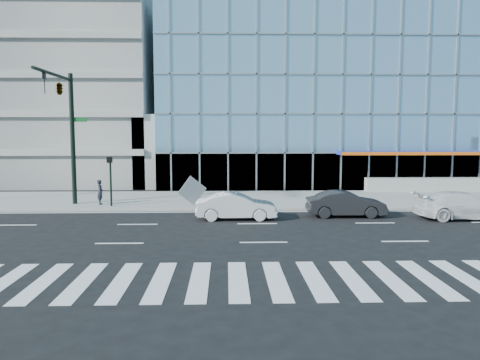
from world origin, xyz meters
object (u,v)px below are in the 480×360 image
(white_suv, at_px, (463,205))
(pedestrian, at_px, (100,192))
(tilted_panel, at_px, (192,191))
(dark_sedan, at_px, (346,204))
(white_sedan, at_px, (236,206))
(traffic_signal, at_px, (63,105))
(ped_signal_post, at_px, (110,173))

(white_suv, xyz_separation_m, pedestrian, (-20.29, 4.69, 0.19))
(tilted_panel, bearing_deg, dark_sedan, -42.01)
(white_sedan, bearing_deg, dark_sedan, -84.10)
(traffic_signal, relative_size, white_sedan, 1.88)
(dark_sedan, xyz_separation_m, tilted_panel, (-8.58, 3.15, 0.36))
(white_suv, bearing_deg, ped_signal_post, 78.61)
(traffic_signal, bearing_deg, pedestrian, 32.85)
(traffic_signal, height_order, white_sedan, traffic_signal)
(pedestrian, bearing_deg, traffic_signal, 110.61)
(pedestrian, bearing_deg, dark_sedan, -117.13)
(dark_sedan, xyz_separation_m, pedestrian, (-14.29, 3.80, 0.21))
(ped_signal_post, bearing_deg, tilted_panel, 0.66)
(ped_signal_post, relative_size, pedestrian, 1.96)
(pedestrian, height_order, tilted_panel, tilted_panel)
(white_sedan, height_order, dark_sedan, white_sedan)
(ped_signal_post, distance_m, pedestrian, 1.64)
(ped_signal_post, xyz_separation_m, tilted_panel, (4.89, 0.06, -1.08))
(dark_sedan, height_order, tilted_panel, tilted_panel)
(traffic_signal, relative_size, white_suv, 1.60)
(white_sedan, relative_size, tilted_panel, 3.27)
(white_sedan, bearing_deg, traffic_signal, 71.88)
(white_sedan, height_order, tilted_panel, tilted_panel)
(ped_signal_post, xyz_separation_m, dark_sedan, (13.47, -3.09, -1.44))
(white_suv, bearing_deg, white_sedan, 88.74)
(white_suv, distance_m, dark_sedan, 6.07)
(white_suv, height_order, dark_sedan, white_suv)
(ped_signal_post, height_order, pedestrian, ped_signal_post)
(traffic_signal, xyz_separation_m, ped_signal_post, (2.50, 0.37, -4.02))
(dark_sedan, bearing_deg, pedestrian, 76.20)
(ped_signal_post, bearing_deg, dark_sedan, -12.92)
(traffic_signal, height_order, white_suv, traffic_signal)
(traffic_signal, distance_m, ped_signal_post, 4.75)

